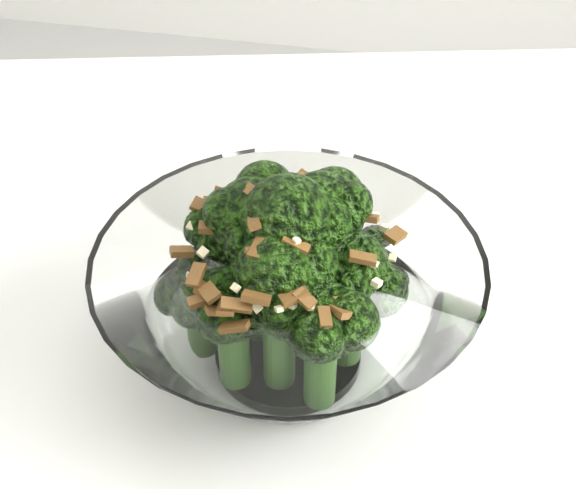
# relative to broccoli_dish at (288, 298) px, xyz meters

# --- Properties ---
(broccoli_dish) EXTENTS (0.21, 0.21, 0.13)m
(broccoli_dish) POSITION_rel_broccoli_dish_xyz_m (0.00, 0.00, 0.00)
(broccoli_dish) COLOR white
(broccoli_dish) RESTS_ON table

